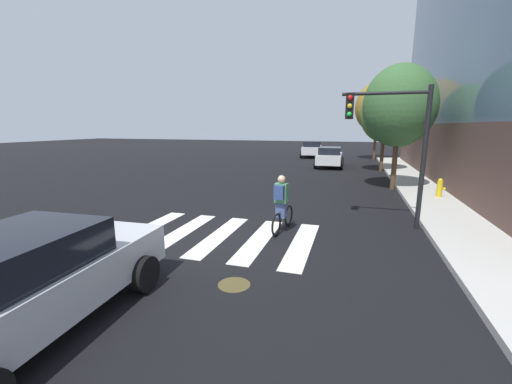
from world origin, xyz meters
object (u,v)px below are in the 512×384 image
Objects in this scene: manhole_cover at (234,285)px; sedan_mid at (330,157)px; fire_hydrant at (440,188)px; street_tree_far at (378,107)px; sedan_far at (312,149)px; cyclist at (282,204)px; street_tree_near at (399,106)px; sedan_near at (25,282)px; traffic_light_near at (395,133)px; street_tree_mid at (385,115)px.

sedan_mid is at bearing 88.91° from manhole_cover.
manhole_cover is 0.82× the size of fire_hydrant.
street_tree_far is (3.58, 6.84, 3.96)m from sedan_mid.
sedan_far is (-2.34, 7.82, 0.05)m from sedan_mid.
street_tree_near is (3.85, 7.94, 3.14)m from cyclist.
manhole_cover is 0.11× the size of street_tree_near.
cyclist reaches higher than sedan_mid.
sedan_far is at bearing 89.14° from sedan_near.
traffic_light_near is (3.23, 4.91, 2.86)m from manhole_cover.
street_tree_far reaches higher than street_tree_mid.
sedan_far is 24.02m from cyclist.
manhole_cover is at bearing -121.05° from fire_hydrant.
sedan_near is at bearing -136.93° from manhole_cover.
street_tree_near is (3.66, -8.17, 3.21)m from sedan_mid.
manhole_cover is at bearing -123.34° from traffic_light_near.
fire_hydrant is (5.45, 5.96, -0.31)m from cyclist.
street_tree_far is at bearing 90.20° from street_tree_mid.
fire_hydrant is at bearing -50.96° from street_tree_near.
cyclist is 0.41× the size of traffic_light_near.
street_tree_mid is at bearing 100.80° from fire_hydrant.
street_tree_mid is at bearing -21.67° from sedan_mid.
street_tree_far is (5.91, -0.98, 3.91)m from sedan_far.
manhole_cover is at bearing -91.09° from sedan_mid.
street_tree_far is (-1.69, 16.99, 4.21)m from fire_hydrant.
traffic_light_near is 13.22m from street_tree_mid.
street_tree_mid is (5.94, -9.25, 2.98)m from sedan_far.
street_tree_mid reaches higher than traffic_light_near.
sedan_far is 11.39m from street_tree_mid.
street_tree_mid is (3.79, 14.68, 2.97)m from cyclist.
street_tree_near is (6.44, 13.60, 3.17)m from sedan_near.
street_tree_mid is at bearing 77.60° from manhole_cover.
street_tree_mid is at bearing 86.77° from traffic_light_near.
manhole_cover is at bearing -98.52° from street_tree_far.
sedan_far is 0.69× the size of street_tree_far.
fire_hydrant is (7.61, -17.96, -0.30)m from sedan_far.
street_tree_far is (-0.03, 8.27, 0.93)m from street_tree_mid.
traffic_light_near is (2.86, -14.60, 2.08)m from sedan_mid.
sedan_near is 6.23m from cyclist.
sedan_far reaches higher than sedan_mid.
sedan_far is 0.85× the size of street_tree_mid.
manhole_cover is 0.38× the size of cyclist.
sedan_near is at bearing -102.53° from street_tree_far.
sedan_near is at bearing -128.22° from traffic_light_near.
cyclist is at bearing -84.86° from sedan_far.
cyclist is 23.58m from street_tree_far.
fire_hydrant is 0.14× the size of street_tree_mid.
sedan_near is 0.67× the size of street_tree_far.
sedan_far is (0.44, 29.58, 0.01)m from sedan_near.
fire_hydrant is at bearing -62.57° from sedan_mid.
traffic_light_near is 6.58m from street_tree_near.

